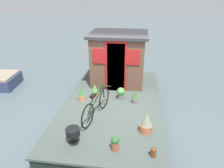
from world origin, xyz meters
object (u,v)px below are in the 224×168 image
potted_plant_sage (115,143)px  potted_plant_mint (146,123)px  houseboat_cabin (118,58)px  potted_plant_ivy (121,93)px  potted_plant_lavender (95,91)px  mooring_bollard (154,152)px  potted_plant_fern (82,94)px  potted_plant_geranium (135,97)px  bicycle (97,105)px  charcoal_grill (73,132)px

potted_plant_sage → potted_plant_mint: potted_plant_mint is taller
houseboat_cabin → potted_plant_ivy: (-1.39, -0.24, -0.74)m
potted_plant_lavender → mooring_bollard: potted_plant_lavender is taller
potted_plant_lavender → potted_plant_fern: bearing=122.6°
houseboat_cabin → potted_plant_geranium: size_ratio=4.67×
potted_plant_geranium → potted_plant_fern: 1.70m
potted_plant_sage → potted_plant_lavender: 2.55m
bicycle → mooring_bollard: bearing=-131.4°
potted_plant_fern → mooring_bollard: 3.10m
potted_plant_geranium → potted_plant_mint: (-1.41, -0.33, 0.05)m
charcoal_grill → potted_plant_sage: bearing=-95.5°
bicycle → potted_plant_fern: 1.11m
houseboat_cabin → mooring_bollard: houseboat_cabin is taller
potted_plant_ivy → potted_plant_lavender: bearing=90.0°
bicycle → potted_plant_lavender: bicycle is taller
potted_plant_geranium → potted_plant_lavender: potted_plant_lavender is taller
houseboat_cabin → charcoal_grill: 3.76m
bicycle → potted_plant_geranium: 1.38m
potted_plant_mint → potted_plant_geranium: bearing=13.2°
potted_plant_sage → potted_plant_fern: (2.11, 1.35, 0.03)m
potted_plant_geranium → mooring_bollard: potted_plant_geranium is taller
potted_plant_lavender → bicycle: bearing=-165.2°
bicycle → potted_plant_sage: (-1.25, -0.67, -0.19)m
houseboat_cabin → bicycle: (-2.50, 0.34, -0.59)m
bicycle → mooring_bollard: bicycle is taller
potted_plant_ivy → mooring_bollard: 2.62m
potted_plant_geranium → charcoal_grill: (-2.05, 1.34, 0.09)m
bicycle → potted_plant_lavender: (1.11, 0.29, -0.14)m
bicycle → charcoal_grill: size_ratio=4.15×
potted_plant_geranium → potted_plant_mint: bearing=-166.8°
potted_plant_geranium → potted_plant_fern: size_ratio=1.01×
potted_plant_sage → mooring_bollard: bearing=-95.9°
potted_plant_ivy → potted_plant_fern: (-0.25, 1.25, -0.01)m
potted_plant_geranium → potted_plant_ivy: size_ratio=1.12×
potted_plant_geranium → potted_plant_fern: potted_plant_geranium is taller
potted_plant_sage → potted_plant_ivy: size_ratio=0.89×
potted_plant_sage → potted_plant_mint: 1.01m
houseboat_cabin → potted_plant_fern: 2.06m
potted_plant_lavender → potted_plant_fern: size_ratio=1.09×
bicycle → potted_plant_mint: bicycle is taller
bicycle → potted_plant_ivy: size_ratio=4.19×
potted_plant_mint → potted_plant_lavender: potted_plant_mint is taller
potted_plant_geranium → potted_plant_fern: (-0.04, 1.70, -0.00)m
potted_plant_ivy → charcoal_grill: charcoal_grill is taller
bicycle → charcoal_grill: 1.20m
potted_plant_sage → potted_plant_ivy: bearing=2.4°
charcoal_grill → potted_plant_lavender: bearing=-0.6°
houseboat_cabin → potted_plant_ivy: size_ratio=5.21×
mooring_bollard → potted_plant_mint: bearing=10.5°
houseboat_cabin → potted_plant_ivy: 1.59m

